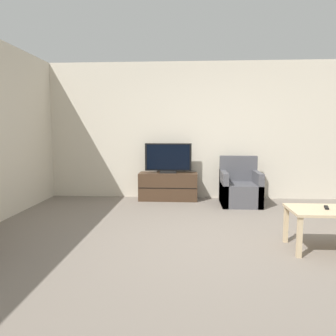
{
  "coord_description": "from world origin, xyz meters",
  "views": [
    {
      "loc": [
        -0.31,
        -3.77,
        1.36
      ],
      "look_at": [
        -0.59,
        0.64,
        0.85
      ],
      "focal_mm": 35.0,
      "sensor_mm": 36.0,
      "label": 1
    }
  ],
  "objects_px": {
    "remote": "(326,207)",
    "coffee_table": "(328,215)",
    "tv": "(168,159)",
    "tv_stand": "(168,186)",
    "armchair": "(240,189)"
  },
  "relations": [
    {
      "from": "tv_stand",
      "to": "remote",
      "type": "xyz_separation_m",
      "value": [
        1.96,
        -2.57,
        0.22
      ]
    },
    {
      "from": "armchair",
      "to": "coffee_table",
      "type": "relative_size",
      "value": 1.03
    },
    {
      "from": "coffee_table",
      "to": "remote",
      "type": "xyz_separation_m",
      "value": [
        -0.0,
        0.04,
        0.08
      ]
    },
    {
      "from": "tv",
      "to": "coffee_table",
      "type": "height_order",
      "value": "tv"
    },
    {
      "from": "armchair",
      "to": "tv_stand",
      "type": "bearing_deg",
      "value": 167.21
    },
    {
      "from": "tv_stand",
      "to": "tv",
      "type": "distance_m",
      "value": 0.54
    },
    {
      "from": "tv",
      "to": "armchair",
      "type": "height_order",
      "value": "tv"
    },
    {
      "from": "tv",
      "to": "tv_stand",
      "type": "bearing_deg",
      "value": 90.0
    },
    {
      "from": "tv_stand",
      "to": "armchair",
      "type": "relative_size",
      "value": 1.29
    },
    {
      "from": "armchair",
      "to": "coffee_table",
      "type": "distance_m",
      "value": 2.39
    },
    {
      "from": "tv_stand",
      "to": "tv",
      "type": "relative_size",
      "value": 1.25
    },
    {
      "from": "tv_stand",
      "to": "coffee_table",
      "type": "relative_size",
      "value": 1.33
    },
    {
      "from": "tv_stand",
      "to": "remote",
      "type": "relative_size",
      "value": 7.29
    },
    {
      "from": "coffee_table",
      "to": "tv_stand",
      "type": "bearing_deg",
      "value": 127.04
    },
    {
      "from": "remote",
      "to": "coffee_table",
      "type": "bearing_deg",
      "value": -66.29
    }
  ]
}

